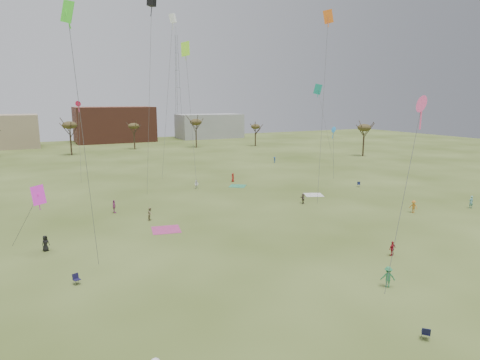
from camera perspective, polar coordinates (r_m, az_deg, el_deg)
name	(u,v)px	position (r m, az deg, el deg)	size (l,w,h in m)	color
ground	(299,261)	(38.94, 8.08, -11.04)	(260.00, 260.00, 0.00)	#374816
flyer_near_center	(388,277)	(35.37, 19.74, -12.46)	(1.10, 0.63, 1.70)	#2A7E48
spectator_fore_a	(392,248)	(42.17, 20.27, -8.85)	(0.83, 0.35, 1.42)	#B01E2C
spectator_fore_b	(150,214)	(51.92, -12.28, -4.58)	(0.78, 0.61, 1.61)	#90855B
spectator_fore_c	(303,198)	(59.41, 8.68, -2.54)	(1.37, 0.44, 1.48)	brown
flyer_mid_a	(45,243)	(44.95, -25.25, -7.90)	(0.77, 0.50, 1.58)	black
flyer_mid_b	(413,207)	(58.57, 22.80, -3.40)	(1.07, 0.62, 1.66)	#C37824
flyer_mid_c	(471,202)	(64.51, 29.26, -2.66)	(0.62, 0.41, 1.71)	#64A5A7
spectator_mid_d	(114,207)	(56.33, -16.97, -3.52)	(1.01, 0.42, 1.72)	#AA4787
spectator_mid_e	(196,184)	(68.76, -6.03, -0.61)	(0.71, 0.55, 1.46)	white
flyer_far_b	(233,177)	(74.29, -1.00, 0.35)	(0.75, 0.49, 1.54)	maroon
flyer_far_c	(274,160)	(96.71, 4.77, 2.79)	(0.92, 0.53, 1.43)	#1F4491
blanket_cream	(314,195)	(65.14, 10.12, -2.04)	(2.69, 2.69, 0.03)	silver
blanket_plum	(166,230)	(48.08, -10.16, -6.77)	(3.14, 3.14, 0.03)	#B73878
blanket_olive	(238,186)	(70.65, -0.33, -0.84)	(2.69, 2.69, 0.03)	#328A5E
camp_chair_left	(77,281)	(36.49, -21.58, -12.87)	(0.65, 0.67, 0.87)	#161335
camp_chair_center	(426,336)	(29.55, 24.23, -18.99)	(0.74, 0.73, 0.87)	#141637
camp_chair_right	(359,185)	(72.78, 16.05, -0.72)	(0.73, 0.74, 0.87)	#151D3B
kites_aloft	(190,35)	(63.86, -6.94, 19.20)	(59.59, 55.55, 27.82)	orange
tree_line	(111,129)	(110.37, -17.30, 6.68)	(117.44, 49.32, 8.91)	#3A2B1E
building_brick	(114,124)	(151.97, -16.93, 7.36)	(26.00, 16.00, 12.00)	brown
building_grey	(209,126)	(159.87, -4.24, 7.43)	(24.00, 12.00, 9.00)	gray
radio_tower	(178,87)	(162.72, -8.61, 12.58)	(1.51, 1.72, 41.00)	#9EA3A8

